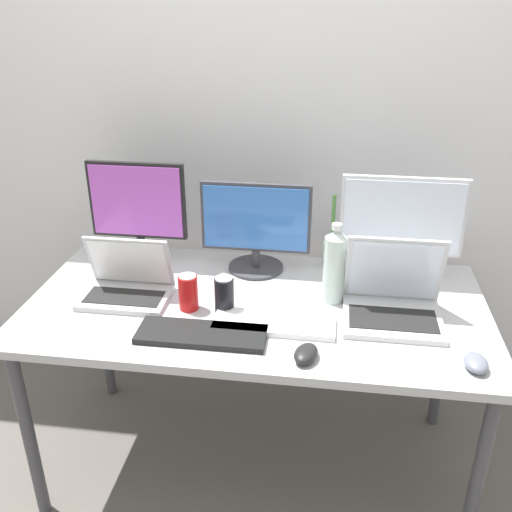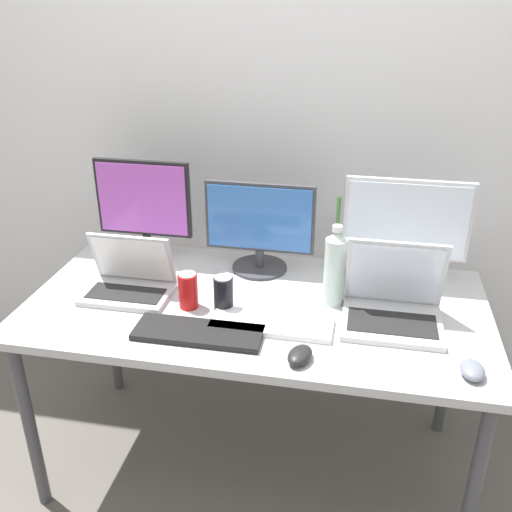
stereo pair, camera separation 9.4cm
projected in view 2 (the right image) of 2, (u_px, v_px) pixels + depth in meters
name	position (u px, v px, depth m)	size (l,w,h in m)	color
ground_plane	(256.00, 461.00, 2.30)	(16.00, 16.00, 0.00)	#5B5651
wall_back	(285.00, 107.00, 2.26)	(7.00, 0.08, 2.60)	silver
work_desk	(256.00, 318.00, 2.01)	(1.59, 0.80, 0.74)	#424247
monitor_left	(144.00, 207.00, 2.20)	(0.38, 0.18, 0.41)	black
monitor_center	(260.00, 227.00, 2.14)	(0.41, 0.21, 0.35)	#38383D
monitor_right	(406.00, 228.00, 2.03)	(0.44, 0.19, 0.40)	silver
laptop_silver	(130.00, 280.00, 2.02)	(0.30, 0.21, 0.22)	#B7B7BC
laptop_secondary	(393.00, 304.00, 1.85)	(0.32, 0.26, 0.27)	silver
keyboard_main	(198.00, 333.00, 1.79)	(0.41, 0.14, 0.02)	black
keyboard_aux	(272.00, 324.00, 1.84)	(0.39, 0.14, 0.02)	white
mouse_by_keyboard	(300.00, 355.00, 1.67)	(0.07, 0.11, 0.04)	black
mouse_by_laptop	(473.00, 370.00, 1.60)	(0.07, 0.10, 0.04)	slate
water_bottle	(335.00, 268.00, 1.93)	(0.07, 0.07, 0.29)	silver
soda_can_near_keyboard	(223.00, 294.00, 1.91)	(0.07, 0.07, 0.13)	black
soda_can_by_laptop	(188.00, 290.00, 1.93)	(0.07, 0.07, 0.13)	red
bamboo_vase	(336.00, 254.00, 2.19)	(0.07, 0.07, 0.29)	#B2D1B7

